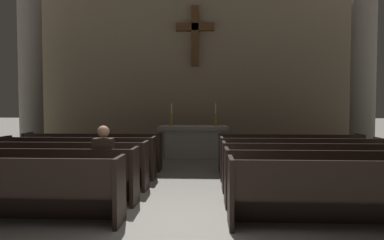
% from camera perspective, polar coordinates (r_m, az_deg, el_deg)
% --- Properties ---
extents(ground_plane, '(80.00, 80.00, 0.00)m').
position_cam_1_polar(ground_plane, '(4.80, -2.95, -17.60)').
color(ground_plane, gray).
extents(pew_left_row_2, '(3.49, 0.50, 0.95)m').
position_cam_1_polar(pew_left_row_2, '(6.25, -25.55, -8.54)').
color(pew_left_row_2, black).
rests_on(pew_left_row_2, ground).
extents(pew_left_row_3, '(3.49, 0.50, 0.95)m').
position_cam_1_polar(pew_left_row_3, '(7.10, -21.86, -7.18)').
color(pew_left_row_3, black).
rests_on(pew_left_row_3, ground).
extents(pew_left_row_4, '(3.49, 0.50, 0.95)m').
position_cam_1_polar(pew_left_row_4, '(7.97, -18.98, -6.10)').
color(pew_left_row_4, black).
rests_on(pew_left_row_4, ground).
extents(pew_left_row_5, '(3.49, 0.50, 0.95)m').
position_cam_1_polar(pew_left_row_5, '(8.86, -16.68, -5.22)').
color(pew_left_row_5, black).
rests_on(pew_left_row_5, ground).
extents(pew_right_row_1, '(3.49, 0.50, 0.95)m').
position_cam_1_polar(pew_right_row_1, '(5.02, 26.99, -11.24)').
color(pew_right_row_1, black).
rests_on(pew_right_row_1, ground).
extents(pew_right_row_2, '(3.49, 0.50, 0.95)m').
position_cam_1_polar(pew_right_row_2, '(5.89, 23.10, -9.17)').
color(pew_right_row_2, black).
rests_on(pew_right_row_2, ground).
extents(pew_right_row_3, '(3.49, 0.50, 0.95)m').
position_cam_1_polar(pew_right_row_3, '(6.78, 20.25, -7.61)').
color(pew_right_row_3, black).
rests_on(pew_right_row_3, ground).
extents(pew_right_row_4, '(3.49, 0.50, 0.95)m').
position_cam_1_polar(pew_right_row_4, '(7.69, 18.08, -6.40)').
color(pew_right_row_4, black).
rests_on(pew_right_row_4, ground).
extents(pew_right_row_5, '(3.49, 0.50, 0.95)m').
position_cam_1_polar(pew_right_row_5, '(8.61, 16.38, -5.44)').
color(pew_right_row_5, black).
rests_on(pew_right_row_5, ground).
extents(column_left_second, '(1.05, 1.05, 6.79)m').
position_cam_1_polar(column_left_second, '(11.76, -26.04, 10.35)').
color(column_left_second, '#9E998E').
rests_on(column_left_second, ground).
extents(column_right_second, '(1.05, 1.05, 6.79)m').
position_cam_1_polar(column_right_second, '(11.37, 27.41, 10.60)').
color(column_right_second, '#9E998E').
rests_on(column_right_second, ground).
extents(altar, '(2.20, 0.90, 1.01)m').
position_cam_1_polar(altar, '(10.60, 0.25, -3.56)').
color(altar, '#A8A399').
rests_on(altar, ground).
extents(candlestick_left, '(0.16, 0.16, 0.71)m').
position_cam_1_polar(candlestick_left, '(10.60, -3.53, 0.27)').
color(candlestick_left, '#B79338').
rests_on(candlestick_left, altar).
extents(candlestick_right, '(0.16, 0.16, 0.71)m').
position_cam_1_polar(candlestick_right, '(10.55, 4.05, 0.25)').
color(candlestick_right, '#B79338').
rests_on(candlestick_right, altar).
extents(apse_with_cross, '(11.36, 0.50, 7.49)m').
position_cam_1_polar(apse_with_cross, '(12.33, 0.58, 12.28)').
color(apse_with_cross, gray).
rests_on(apse_with_cross, ground).
extents(lone_worshipper, '(0.32, 0.43, 1.32)m').
position_cam_1_polar(lone_worshipper, '(5.78, -14.70, -7.10)').
color(lone_worshipper, '#26262B').
rests_on(lone_worshipper, ground).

